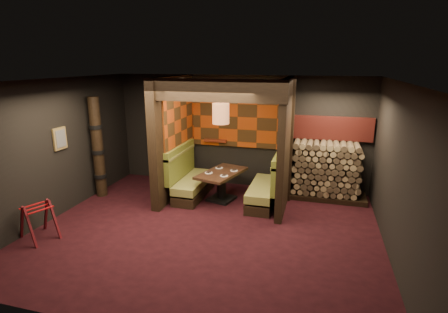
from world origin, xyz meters
TOP-DOWN VIEW (x-y plane):
  - floor at (0.00, 0.00)m, footprint 6.50×5.50m
  - ceiling at (0.00, 0.00)m, footprint 6.50×5.50m
  - wall_back at (0.00, 2.76)m, footprint 6.50×0.02m
  - wall_front at (0.00, -2.76)m, footprint 6.50×0.02m
  - wall_left at (-3.26, 0.00)m, footprint 0.02×5.50m
  - wall_right at (3.26, 0.00)m, footprint 0.02×5.50m
  - partition_left at (-1.35, 1.65)m, footprint 0.20×2.20m
  - partition_right at (1.30, 1.70)m, footprint 0.15×2.10m
  - header_beam at (-0.02, 0.70)m, footprint 2.85×0.18m
  - tapa_back_panel at (-0.02, 2.71)m, footprint 2.40×0.06m
  - tapa_side_panel at (-1.23, 1.82)m, footprint 0.04×1.85m
  - lacquer_shelf at (-0.60, 2.65)m, footprint 0.60×0.12m
  - booth_bench_left at (-0.96, 1.65)m, footprint 0.68×1.60m
  - booth_bench_right at (0.93, 1.65)m, footprint 0.68×1.60m
  - dining_table at (-0.14, 1.58)m, footprint 1.04×1.46m
  - place_settings at (-0.14, 1.58)m, footprint 0.70×0.73m
  - pendant_lamp at (-0.14, 1.53)m, footprint 0.37×0.37m
  - framed_picture at (-3.22, 0.10)m, footprint 0.05×0.36m
  - luggage_rack at (-2.88, -1.09)m, footprint 0.81×0.70m
  - totem_column at (-3.05, 1.10)m, footprint 0.31×0.31m
  - firewood_stack at (2.29, 2.35)m, footprint 1.73×0.70m
  - mosaic_header at (2.29, 2.68)m, footprint 1.83×0.10m
  - bay_front_post at (1.39, 1.96)m, footprint 0.08×0.08m

SIDE VIEW (x-z plane):
  - floor at x=0.00m, z-range -0.02..0.00m
  - luggage_rack at x=-2.88m, z-range 0.00..0.74m
  - booth_bench_left at x=-0.96m, z-range -0.17..0.97m
  - booth_bench_right at x=0.93m, z-range -0.17..0.97m
  - dining_table at x=-0.14m, z-range 0.11..0.81m
  - firewood_stack at x=2.29m, z-range 0.00..1.36m
  - place_settings at x=-0.14m, z-range 0.69..0.72m
  - lacquer_shelf at x=-0.60m, z-range 1.15..1.21m
  - totem_column at x=-3.05m, z-range -0.01..2.39m
  - wall_back at x=0.00m, z-range 0.00..2.85m
  - wall_front at x=0.00m, z-range 0.00..2.85m
  - wall_left at x=-3.26m, z-range 0.00..2.85m
  - wall_right at x=3.26m, z-range 0.00..2.85m
  - partition_left at x=-1.35m, z-range 0.00..2.85m
  - partition_right at x=1.30m, z-range 0.00..2.85m
  - bay_front_post at x=1.39m, z-range 0.00..2.85m
  - framed_picture at x=-3.22m, z-range 1.39..1.85m
  - mosaic_header at x=2.29m, z-range 1.36..1.92m
  - tapa_back_panel at x=-0.02m, z-range 1.04..2.60m
  - tapa_side_panel at x=-1.23m, z-range 1.12..2.58m
  - pendant_lamp at x=-0.14m, z-range 1.55..2.57m
  - header_beam at x=-0.02m, z-range 2.41..2.85m
  - ceiling at x=0.00m, z-range 2.85..2.87m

